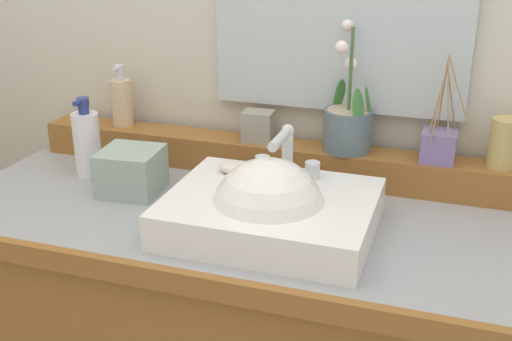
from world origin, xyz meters
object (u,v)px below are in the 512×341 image
object	(u,v)px
trinket_box	(258,126)
tissue_box	(131,171)
sink_basin	(269,214)
potted_plant	(348,123)
reed_diffuser	(439,145)
lotion_bottle	(87,142)
soap_dispenser	(122,101)
soap_bar	(234,168)
tumbler_cup	(504,143)

from	to	relation	value
trinket_box	tissue_box	bearing A→B (deg)	-142.04
sink_basin	trinket_box	bearing A→B (deg)	112.32
potted_plant	reed_diffuser	xyz separation A→B (m)	(0.21, -0.01, -0.03)
lotion_bottle	tissue_box	distance (m)	0.16
potted_plant	reed_diffuser	bearing A→B (deg)	-2.21
sink_basin	soap_dispenser	world-z (taller)	soap_dispenser
sink_basin	tissue_box	bearing A→B (deg)	165.88
tissue_box	sink_basin	bearing A→B (deg)	-14.12
soap_dispenser	lotion_bottle	xyz separation A→B (m)	(-0.01, -0.16, -0.06)
soap_bar	reed_diffuser	size ratio (longest dim) A/B	0.29
tumbler_cup	tissue_box	xyz separation A→B (m)	(-0.79, -0.21, -0.08)
trinket_box	potted_plant	bearing A→B (deg)	-2.07
tumbler_cup	soap_dispenser	bearing A→B (deg)	179.47
soap_bar	lotion_bottle	world-z (taller)	lotion_bottle
reed_diffuser	trinket_box	world-z (taller)	reed_diffuser
soap_dispenser	tumbler_cup	xyz separation A→B (m)	(0.93, -0.01, -0.01)
sink_basin	trinket_box	distance (m)	0.33
soap_bar	tumbler_cup	world-z (taller)	tumbler_cup
soap_bar	soap_dispenser	distance (m)	0.44
lotion_bottle	potted_plant	bearing A→B (deg)	14.24
potted_plant	tumbler_cup	distance (m)	0.34
potted_plant	tissue_box	world-z (taller)	potted_plant
reed_diffuser	tissue_box	distance (m)	0.69
reed_diffuser	lotion_bottle	world-z (taller)	reed_diffuser
potted_plant	soap_bar	bearing A→B (deg)	-135.36
lotion_bottle	soap_bar	bearing A→B (deg)	-7.32
soap_bar	potted_plant	size ratio (longest dim) A/B	0.24
soap_bar	soap_dispenser	bearing A→B (deg)	151.60
sink_basin	tumbler_cup	xyz separation A→B (m)	(0.43, 0.30, 0.10)
soap_dispenser	trinket_box	distance (m)	0.37
reed_diffuser	tissue_box	size ratio (longest dim) A/B	1.84
tumbler_cup	lotion_bottle	distance (m)	0.95
reed_diffuser	trinket_box	xyz separation A→B (m)	(-0.42, 0.00, -0.00)
soap_dispenser	tissue_box	size ratio (longest dim) A/B	1.21
potted_plant	soap_dispenser	distance (m)	0.59
soap_dispenser	potted_plant	bearing A→B (deg)	-0.45
soap_bar	tissue_box	size ratio (longest dim) A/B	0.54
potted_plant	trinket_box	bearing A→B (deg)	-178.56
soap_dispenser	tissue_box	bearing A→B (deg)	-57.36
potted_plant	tumbler_cup	size ratio (longest dim) A/B	2.71
reed_diffuser	lotion_bottle	xyz separation A→B (m)	(-0.80, -0.14, -0.04)
tumbler_cup	lotion_bottle	xyz separation A→B (m)	(-0.94, -0.15, -0.05)
sink_basin	tumbler_cup	world-z (taller)	tumbler_cup
tumbler_cup	tissue_box	distance (m)	0.82
sink_basin	tissue_box	xyz separation A→B (m)	(-0.36, 0.09, 0.01)
reed_diffuser	tumbler_cup	bearing A→B (deg)	1.72
tissue_box	reed_diffuser	bearing A→B (deg)	17.36
tissue_box	trinket_box	bearing A→B (deg)	41.47
soap_bar	tissue_box	distance (m)	0.25
soap_bar	tissue_box	world-z (taller)	tissue_box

